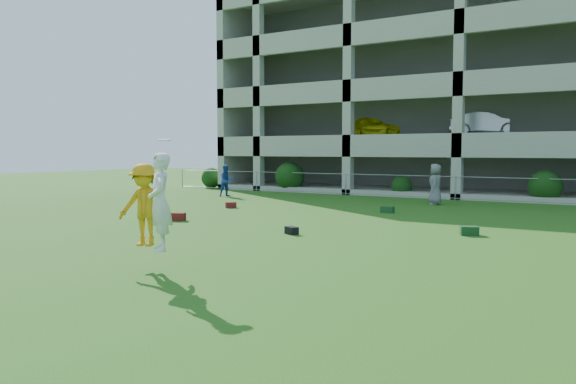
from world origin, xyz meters
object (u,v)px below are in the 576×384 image
Objects in this scene: bystander_c at (435,184)px; bystander_a at (226,181)px; frisbee_contest at (149,204)px; parking_garage at (495,93)px.

bystander_a is at bearing -96.72° from bystander_c.
bystander_c reaches higher than bystander_a.
bystander_a is at bearing 123.25° from frisbee_contest.
parking_garage is (10.94, 12.99, 5.18)m from bystander_a.
bystander_a is at bearing -130.11° from parking_garage.
parking_garage is (0.75, 28.54, 4.65)m from frisbee_contest.
frisbee_contest is at bearing -15.88° from bystander_c.
parking_garage is (0.09, 11.67, 5.09)m from bystander_c.
frisbee_contest reaches higher than bystander_c.
bystander_c is (10.85, 1.32, 0.09)m from bystander_a.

